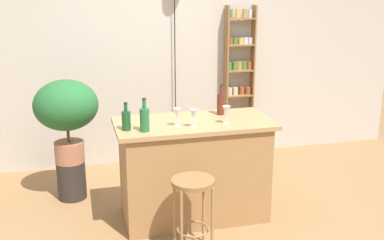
% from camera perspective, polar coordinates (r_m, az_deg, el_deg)
% --- Properties ---
extents(ground, '(12.00, 12.00, 0.00)m').
position_cam_1_polar(ground, '(4.32, 1.22, -13.41)').
color(ground, olive).
extents(back_wall, '(6.40, 0.10, 2.80)m').
position_cam_1_polar(back_wall, '(5.71, -4.06, 8.71)').
color(back_wall, '#BCB2A3').
rests_on(back_wall, ground).
extents(kitchen_counter, '(1.43, 0.71, 0.95)m').
position_cam_1_polar(kitchen_counter, '(4.37, 0.19, -6.08)').
color(kitchen_counter, '#9E7042').
rests_on(kitchen_counter, ground).
extents(bar_stool, '(0.35, 0.35, 0.65)m').
position_cam_1_polar(bar_stool, '(3.78, 0.12, -9.60)').
color(bar_stool, '#997047').
rests_on(bar_stool, ground).
extents(spice_shelf, '(0.37, 0.15, 1.92)m').
position_cam_1_polar(spice_shelf, '(5.90, 5.82, 4.97)').
color(spice_shelf, olive).
rests_on(spice_shelf, ground).
extents(plant_stool, '(0.29, 0.29, 0.40)m').
position_cam_1_polar(plant_stool, '(5.00, -14.61, -7.13)').
color(plant_stool, '#2D2823').
rests_on(plant_stool, ground).
extents(potted_plant, '(0.64, 0.57, 0.85)m').
position_cam_1_polar(potted_plant, '(4.76, -15.24, 1.24)').
color(potted_plant, '#A86B4C').
rests_on(potted_plant, plant_stool).
extents(bottle_spirits_clear, '(0.08, 0.08, 0.24)m').
position_cam_1_polar(bottle_spirits_clear, '(3.97, -8.11, 0.03)').
color(bottle_spirits_clear, '#194C23').
rests_on(bottle_spirits_clear, kitchen_counter).
extents(bottle_sauce_amber, '(0.07, 0.07, 0.29)m').
position_cam_1_polar(bottle_sauce_amber, '(4.42, 3.57, 2.07)').
color(bottle_sauce_amber, '#5B2319').
rests_on(bottle_sauce_amber, kitchen_counter).
extents(bottle_olive_oil, '(0.08, 0.08, 0.29)m').
position_cam_1_polar(bottle_olive_oil, '(3.91, -5.86, 0.13)').
color(bottle_olive_oil, '#236638').
rests_on(bottle_olive_oil, kitchen_counter).
extents(wine_glass_left, '(0.07, 0.07, 0.16)m').
position_cam_1_polar(wine_glass_left, '(4.12, 4.27, 1.11)').
color(wine_glass_left, silver).
rests_on(wine_glass_left, kitchen_counter).
extents(wine_glass_center, '(0.07, 0.07, 0.16)m').
position_cam_1_polar(wine_glass_center, '(4.03, -1.85, 0.80)').
color(wine_glass_center, silver).
rests_on(wine_glass_center, kitchen_counter).
extents(wine_glass_right, '(0.07, 0.07, 0.16)m').
position_cam_1_polar(wine_glass_right, '(4.00, 0.21, 0.68)').
color(wine_glass_right, silver).
rests_on(wine_glass_right, kitchen_counter).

